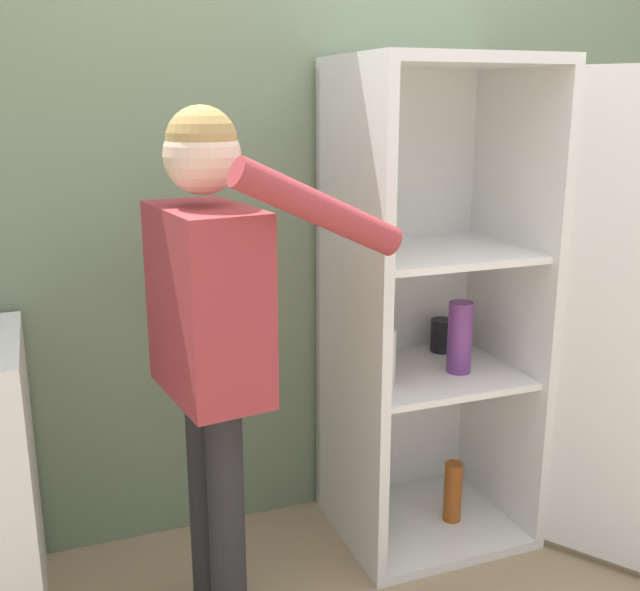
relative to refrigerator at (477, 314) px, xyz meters
The scene contains 3 objects.
wall_back 0.69m from the refrigerator, 128.88° to the left, with size 7.00×0.06×2.55m.
refrigerator is the anchor object (origin of this frame).
person 0.98m from the refrigerator, behind, with size 0.64×0.54×1.54m.
Camera 1 is at (-1.04, -1.55, 1.55)m, focal length 42.00 mm.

